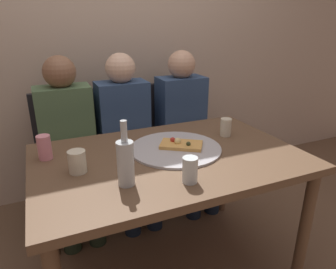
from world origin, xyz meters
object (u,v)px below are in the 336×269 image
pizza_tray (176,148)px  guest_by_wall (186,122)px  wine_bottle (126,162)px  tumbler_far (190,170)px  chair_middle (122,139)px  guest_in_sweater (69,138)px  soda_can (44,147)px  wine_glass (77,162)px  chair_left (68,148)px  guest_in_beanie (127,130)px  dining_table (169,169)px  chair_right (177,131)px  tumbler_near (226,127)px  pizza_slice_last (181,144)px

pizza_tray → guest_by_wall: (0.39, 0.64, -0.09)m
wine_bottle → tumbler_far: bearing=-19.5°
chair_middle → guest_in_sweater: size_ratio=0.77×
chair_middle → guest_by_wall: size_ratio=0.77×
soda_can → pizza_tray: bearing=-13.5°
wine_glass → chair_left: 0.89m
pizza_tray → guest_in_beanie: size_ratio=0.42×
chair_middle → guest_in_beanie: 0.20m
dining_table → chair_right: (0.45, 0.84, -0.13)m
dining_table → guest_in_beanie: 0.69m
pizza_tray → tumbler_near: (0.36, 0.07, 0.05)m
wine_glass → guest_in_sweater: size_ratio=0.09×
dining_table → guest_by_wall: size_ratio=1.15×
pizza_tray → wine_bottle: bearing=-144.0°
guest_in_sweater → tumbler_near: bearing=145.9°
guest_in_sweater → guest_in_beanie: 0.40m
pizza_slice_last → tumbler_far: bearing=-110.0°
soda_can → chair_right: 1.24m
dining_table → chair_middle: chair_middle is taller
guest_in_beanie → tumbler_near: bearing=127.8°
pizza_slice_last → guest_in_sweater: 0.83m
wine_bottle → chair_middle: size_ratio=0.31×
pizza_slice_last → soda_can: size_ratio=2.09×
pizza_slice_last → guest_in_beanie: (-0.11, 0.64, -0.11)m
dining_table → guest_in_beanie: guest_in_beanie is taller
pizza_slice_last → chair_right: (0.36, 0.79, -0.24)m
pizza_tray → pizza_slice_last: bearing=1.8°
wine_bottle → tumbler_near: (0.70, 0.32, -0.05)m
chair_right → soda_can: bearing=31.8°
wine_glass → soda_can: bearing=121.0°
chair_left → chair_right: bearing=-180.0°
tumbler_far → guest_in_beanie: 0.99m
wine_bottle → chair_left: 1.10m
dining_table → guest_by_wall: bearing=56.9°
dining_table → tumbler_near: bearing=15.6°
wine_bottle → guest_in_beanie: guest_in_beanie is taller
guest_in_sweater → pizza_tray: bearing=127.2°
pizza_slice_last → tumbler_far: 0.36m
wine_bottle → wine_glass: (-0.17, 0.19, -0.05)m
tumbler_near → guest_by_wall: 0.59m
guest_by_wall → tumbler_near: bearing=87.1°
guest_in_sweater → guest_by_wall: same height
guest_in_sweater → pizza_slice_last: bearing=129.0°
pizza_slice_last → tumbler_far: tumbler_far is taller
pizza_slice_last → wine_bottle: (-0.37, -0.25, 0.08)m
wine_bottle → chair_left: size_ratio=0.31×
soda_can → wine_glass: bearing=-59.0°
pizza_slice_last → guest_by_wall: bearing=60.8°
tumbler_near → guest_in_sweater: (-0.84, 0.57, -0.14)m
guest_in_beanie → guest_by_wall: bearing=-180.0°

